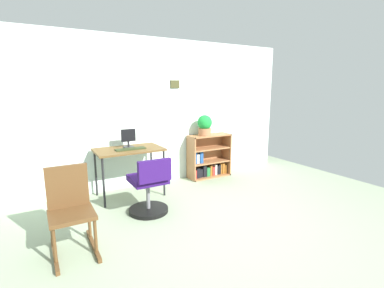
{
  "coord_description": "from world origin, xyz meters",
  "views": [
    {
      "loc": [
        -1.83,
        -2.27,
        1.61
      ],
      "look_at": [
        0.18,
        1.23,
        0.81
      ],
      "focal_mm": 26.21,
      "sensor_mm": 36.0,
      "label": 1
    }
  ],
  "objects": [
    {
      "name": "rocking_chair",
      "position": [
        -1.58,
        0.6,
        0.44
      ],
      "size": [
        0.42,
        0.64,
        0.86
      ],
      "color": "brown",
      "rests_on": "ground_plane"
    },
    {
      "name": "office_chair",
      "position": [
        -0.59,
        0.99,
        0.33
      ],
      "size": [
        0.52,
        0.55,
        0.77
      ],
      "color": "black",
      "rests_on": "ground_plane"
    },
    {
      "name": "keyboard",
      "position": [
        -0.61,
        1.65,
        0.74
      ],
      "size": [
        0.44,
        0.13,
        0.02
      ],
      "primitive_type": "cube",
      "color": "#2A361A",
      "rests_on": "desk"
    },
    {
      "name": "desk",
      "position": [
        -0.61,
        1.73,
        0.67
      ],
      "size": [
        0.98,
        0.59,
        0.73
      ],
      "color": "brown",
      "rests_on": "ground_plane"
    },
    {
      "name": "potted_plant_on_shelf",
      "position": [
        0.83,
        1.9,
        0.98
      ],
      "size": [
        0.26,
        0.26,
        0.36
      ],
      "color": "#9E6642",
      "rests_on": "bookshelf_low"
    },
    {
      "name": "ground_plane",
      "position": [
        0.0,
        0.0,
        0.0
      ],
      "size": [
        6.24,
        6.24,
        0.0
      ],
      "primitive_type": "plane",
      "color": "#90A183"
    },
    {
      "name": "wall_back",
      "position": [
        0.0,
        2.15,
        1.21
      ],
      "size": [
        5.2,
        0.12,
        2.42
      ],
      "color": "silver",
      "rests_on": "ground_plane"
    },
    {
      "name": "bookshelf_low",
      "position": [
        0.93,
        1.95,
        0.34
      ],
      "size": [
        0.8,
        0.3,
        0.79
      ],
      "color": "#9A643D",
      "rests_on": "ground_plane"
    },
    {
      "name": "monitor",
      "position": [
        -0.59,
        1.82,
        0.87
      ],
      "size": [
        0.22,
        0.17,
        0.28
      ],
      "color": "#262628",
      "rests_on": "desk"
    }
  ]
}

